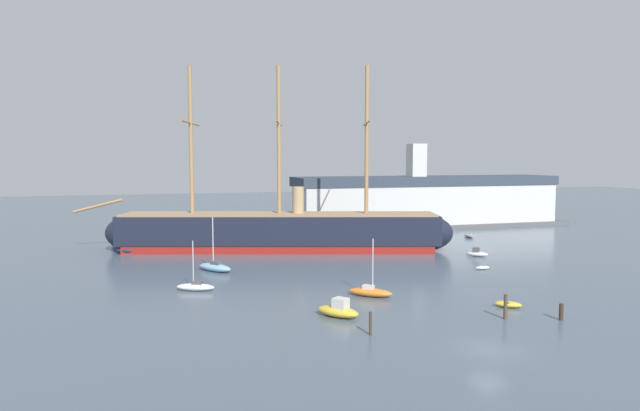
{
  "coord_description": "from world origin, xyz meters",
  "views": [
    {
      "loc": [
        -23.22,
        -34.49,
        13.94
      ],
      "look_at": [
        -3.27,
        32.17,
        8.18
      ],
      "focal_mm": 31.23,
      "sensor_mm": 36.0,
      "label": 1
    }
  ],
  "objects_px": {
    "sailboat_alongside_bow": "(215,267)",
    "dockside_warehouse_right": "(427,201)",
    "mooring_piling_nearest": "(370,324)",
    "motorboat_foreground_left": "(338,310)",
    "mooring_piling_left_pair": "(561,312)",
    "tall_ship": "(279,231)",
    "sailboat_near_centre": "(370,292)",
    "motorboat_far_left": "(122,248)",
    "dinghy_far_right": "(469,236)",
    "dinghy_mid_right": "(483,268)",
    "sailboat_mid_left": "(196,287)",
    "dinghy_foreground_right": "(508,304)",
    "motorboat_distant_centre": "(297,231)",
    "mooring_piling_right_pair": "(505,307)",
    "motorboat_alongside_stern": "(477,253)"
  },
  "relations": [
    {
      "from": "dinghy_far_right",
      "to": "mooring_piling_nearest",
      "type": "distance_m",
      "value": 60.02
    },
    {
      "from": "motorboat_foreground_left",
      "to": "dockside_warehouse_right",
      "type": "distance_m",
      "value": 70.49
    },
    {
      "from": "tall_ship",
      "to": "motorboat_foreground_left",
      "type": "bearing_deg",
      "value": -94.37
    },
    {
      "from": "motorboat_alongside_stern",
      "to": "dockside_warehouse_right",
      "type": "relative_size",
      "value": 0.05
    },
    {
      "from": "dinghy_foreground_right",
      "to": "motorboat_distant_centre",
      "type": "distance_m",
      "value": 55.24
    },
    {
      "from": "tall_ship",
      "to": "motorboat_alongside_stern",
      "type": "distance_m",
      "value": 29.46
    },
    {
      "from": "tall_ship",
      "to": "sailboat_alongside_bow",
      "type": "xyz_separation_m",
      "value": [
        -11.17,
        -13.2,
        -2.47
      ]
    },
    {
      "from": "tall_ship",
      "to": "dockside_warehouse_right",
      "type": "xyz_separation_m",
      "value": [
        36.27,
        21.75,
        2.2
      ]
    },
    {
      "from": "sailboat_near_centre",
      "to": "motorboat_far_left",
      "type": "bearing_deg",
      "value": 126.02
    },
    {
      "from": "mooring_piling_right_pair",
      "to": "motorboat_far_left",
      "type": "bearing_deg",
      "value": 126.31
    },
    {
      "from": "tall_ship",
      "to": "mooring_piling_right_pair",
      "type": "height_order",
      "value": "tall_ship"
    },
    {
      "from": "tall_ship",
      "to": "dinghy_far_right",
      "type": "height_order",
      "value": "tall_ship"
    },
    {
      "from": "tall_ship",
      "to": "sailboat_near_centre",
      "type": "xyz_separation_m",
      "value": [
        2.67,
        -30.69,
        -2.54
      ]
    },
    {
      "from": "motorboat_distant_centre",
      "to": "sailboat_mid_left",
      "type": "bearing_deg",
      "value": -118.21
    },
    {
      "from": "dinghy_mid_right",
      "to": "motorboat_far_left",
      "type": "bearing_deg",
      "value": 149.41
    },
    {
      "from": "sailboat_alongside_bow",
      "to": "dockside_warehouse_right",
      "type": "relative_size",
      "value": 0.11
    },
    {
      "from": "dinghy_far_right",
      "to": "mooring_piling_nearest",
      "type": "bearing_deg",
      "value": -128.87
    },
    {
      "from": "tall_ship",
      "to": "motorboat_alongside_stern",
      "type": "bearing_deg",
      "value": -26.59
    },
    {
      "from": "motorboat_foreground_left",
      "to": "sailboat_alongside_bow",
      "type": "bearing_deg",
      "value": 109.57
    },
    {
      "from": "motorboat_alongside_stern",
      "to": "motorboat_far_left",
      "type": "height_order",
      "value": "motorboat_far_left"
    },
    {
      "from": "tall_ship",
      "to": "dinghy_far_right",
      "type": "bearing_deg",
      "value": 6.92
    },
    {
      "from": "sailboat_mid_left",
      "to": "motorboat_distant_centre",
      "type": "distance_m",
      "value": 44.85
    },
    {
      "from": "sailboat_alongside_bow",
      "to": "motorboat_foreground_left",
      "type": "bearing_deg",
      "value": -70.43
    },
    {
      "from": "motorboat_distant_centre",
      "to": "dinghy_far_right",
      "type": "bearing_deg",
      "value": -22.99
    },
    {
      "from": "sailboat_near_centre",
      "to": "mooring_piling_left_pair",
      "type": "relative_size",
      "value": 4.13
    },
    {
      "from": "dinghy_mid_right",
      "to": "sailboat_alongside_bow",
      "type": "bearing_deg",
      "value": 165.45
    },
    {
      "from": "dinghy_far_right",
      "to": "motorboat_far_left",
      "type": "bearing_deg",
      "value": 179.64
    },
    {
      "from": "motorboat_foreground_left",
      "to": "dinghy_far_right",
      "type": "relative_size",
      "value": 1.56
    },
    {
      "from": "motorboat_foreground_left",
      "to": "sailboat_alongside_bow",
      "type": "relative_size",
      "value": 0.62
    },
    {
      "from": "sailboat_near_centre",
      "to": "sailboat_mid_left",
      "type": "distance_m",
      "value": 18.57
    },
    {
      "from": "dinghy_foreground_right",
      "to": "motorboat_alongside_stern",
      "type": "relative_size",
      "value": 0.85
    },
    {
      "from": "mooring_piling_nearest",
      "to": "mooring_piling_right_pair",
      "type": "distance_m",
      "value": 13.01
    },
    {
      "from": "motorboat_foreground_left",
      "to": "mooring_piling_left_pair",
      "type": "xyz_separation_m",
      "value": [
        18.25,
        -6.53,
        0.12
      ]
    },
    {
      "from": "mooring_piling_nearest",
      "to": "mooring_piling_left_pair",
      "type": "xyz_separation_m",
      "value": [
        17.46,
        -0.87,
        -0.23
      ]
    },
    {
      "from": "motorboat_far_left",
      "to": "motorboat_distant_centre",
      "type": "bearing_deg",
      "value": 21.48
    },
    {
      "from": "dinghy_mid_right",
      "to": "motorboat_far_left",
      "type": "height_order",
      "value": "motorboat_far_left"
    },
    {
      "from": "mooring_piling_nearest",
      "to": "dockside_warehouse_right",
      "type": "distance_m",
      "value": 74.82
    },
    {
      "from": "sailboat_alongside_bow",
      "to": "dockside_warehouse_right",
      "type": "distance_m",
      "value": 59.1
    },
    {
      "from": "dinghy_mid_right",
      "to": "mooring_piling_left_pair",
      "type": "relative_size",
      "value": 1.35
    },
    {
      "from": "sailboat_near_centre",
      "to": "sailboat_alongside_bow",
      "type": "height_order",
      "value": "sailboat_alongside_bow"
    },
    {
      "from": "motorboat_alongside_stern",
      "to": "motorboat_far_left",
      "type": "distance_m",
      "value": 52.43
    },
    {
      "from": "sailboat_mid_left",
      "to": "dinghy_far_right",
      "type": "height_order",
      "value": "sailboat_mid_left"
    },
    {
      "from": "dinghy_mid_right",
      "to": "sailboat_alongside_bow",
      "type": "height_order",
      "value": "sailboat_alongside_bow"
    },
    {
      "from": "dockside_warehouse_right",
      "to": "motorboat_foreground_left",
      "type": "bearing_deg",
      "value": -123.75
    },
    {
      "from": "motorboat_foreground_left",
      "to": "dinghy_foreground_right",
      "type": "distance_m",
      "value": 16.48
    },
    {
      "from": "sailboat_alongside_bow",
      "to": "mooring_piling_left_pair",
      "type": "bearing_deg",
      "value": -48.48
    },
    {
      "from": "sailboat_alongside_bow",
      "to": "motorboat_far_left",
      "type": "xyz_separation_m",
      "value": [
        -11.89,
        17.89,
        0.11
      ]
    },
    {
      "from": "motorboat_distant_centre",
      "to": "dockside_warehouse_right",
      "type": "distance_m",
      "value": 30.13
    },
    {
      "from": "tall_ship",
      "to": "motorboat_far_left",
      "type": "distance_m",
      "value": 23.65
    },
    {
      "from": "motorboat_far_left",
      "to": "motorboat_distant_centre",
      "type": "relative_size",
      "value": 1.02
    }
  ]
}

